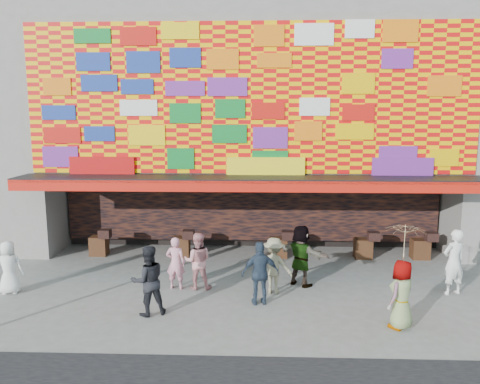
{
  "coord_description": "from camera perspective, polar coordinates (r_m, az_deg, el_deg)",
  "views": [
    {
      "loc": [
        0.22,
        -11.62,
        5.0
      ],
      "look_at": [
        -0.28,
        2.0,
        2.78
      ],
      "focal_mm": 35.0,
      "sensor_mm": 36.0,
      "label": 1
    }
  ],
  "objects": [
    {
      "name": "shop_building",
      "position": [
        19.79,
        1.5,
        9.93
      ],
      "size": [
        15.2,
        9.4,
        10.0
      ],
      "color": "gray",
      "rests_on": "ground"
    },
    {
      "name": "ped_a",
      "position": [
        14.93,
        -26.34,
        -8.23
      ],
      "size": [
        0.82,
        0.62,
        1.53
      ],
      "primitive_type": "imported",
      "rotation": [
        0.0,
        0.0,
        3.33
      ],
      "color": "white",
      "rests_on": "ground"
    },
    {
      "name": "ped_g",
      "position": [
        11.93,
        19.1,
        -11.73
      ],
      "size": [
        0.95,
        0.94,
        1.66
      ],
      "primitive_type": "imported",
      "rotation": [
        0.0,
        0.0,
        3.9
      ],
      "color": "gray",
      "rests_on": "ground"
    },
    {
      "name": "parasol",
      "position": [
        11.55,
        19.43,
        -5.76
      ],
      "size": [
        1.06,
        1.07,
        1.78
      ],
      "color": "#FFD5A0",
      "rests_on": "ground"
    },
    {
      "name": "ped_e",
      "position": [
        12.64,
        2.49,
        -9.87
      ],
      "size": [
        1.07,
        0.61,
        1.72
      ],
      "primitive_type": "imported",
      "rotation": [
        0.0,
        0.0,
        3.34
      ],
      "color": "#2C3A4D",
      "rests_on": "ground"
    },
    {
      "name": "ped_d",
      "position": [
        13.44,
        4.15,
        -8.94
      ],
      "size": [
        1.15,
        0.82,
        1.62
      ],
      "primitive_type": "imported",
      "rotation": [
        0.0,
        0.0,
        2.92
      ],
      "color": "gray",
      "rests_on": "ground"
    },
    {
      "name": "ped_h",
      "position": [
        14.6,
        24.6,
        -7.75
      ],
      "size": [
        0.79,
        0.64,
        1.88
      ],
      "primitive_type": "imported",
      "rotation": [
        0.0,
        0.0,
        3.46
      ],
      "color": "white",
      "rests_on": "ground"
    },
    {
      "name": "ped_f",
      "position": [
        14.09,
        7.44,
        -7.67
      ],
      "size": [
        1.68,
        1.47,
        1.84
      ],
      "primitive_type": "imported",
      "rotation": [
        0.0,
        0.0,
        2.49
      ],
      "color": "gray",
      "rests_on": "ground"
    },
    {
      "name": "ground",
      "position": [
        12.65,
        0.97,
        -14.03
      ],
      "size": [
        90.0,
        90.0,
        0.0
      ],
      "primitive_type": "plane",
      "color": "slate",
      "rests_on": "ground"
    },
    {
      "name": "ped_c",
      "position": [
        12.21,
        -11.14,
        -10.55
      ],
      "size": [
        1.08,
        0.99,
        1.8
      ],
      "primitive_type": "imported",
      "rotation": [
        0.0,
        0.0,
        3.58
      ],
      "color": "black",
      "rests_on": "ground"
    },
    {
      "name": "ped_b",
      "position": [
        13.87,
        -7.86,
        -8.57
      ],
      "size": [
        0.6,
        0.43,
        1.55
      ],
      "primitive_type": "imported",
      "rotation": [
        0.0,
        0.0,
        3.03
      ],
      "color": "pink",
      "rests_on": "ground"
    },
    {
      "name": "ped_i",
      "position": [
        13.79,
        -5.19,
        -8.36
      ],
      "size": [
        0.83,
        0.66,
        1.67
      ],
      "primitive_type": "imported",
      "rotation": [
        0.0,
        0.0,
        3.18
      ],
      "color": "#D1878B",
      "rests_on": "ground"
    }
  ]
}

